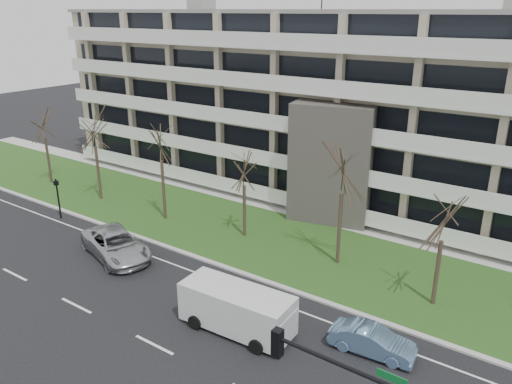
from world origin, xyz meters
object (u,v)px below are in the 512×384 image
Objects in this scene: silver_pickup at (116,245)px; pedestrian_signal at (58,193)px; white_van at (238,307)px; blue_sedan at (372,341)px.

silver_pickup is 1.92× the size of pedestrian_signal.
white_van is 20.32m from pedestrian_signal.
pedestrian_signal reaches higher than white_van.
white_van is 1.85× the size of pedestrian_signal.
silver_pickup reaches higher than blue_sedan.
white_van reaches higher than silver_pickup.
pedestrian_signal is (-19.96, 3.74, 0.69)m from white_van.
silver_pickup is at bearing 167.91° from white_van.
white_van reaches higher than blue_sedan.
blue_sedan is at bearing -71.39° from silver_pickup.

